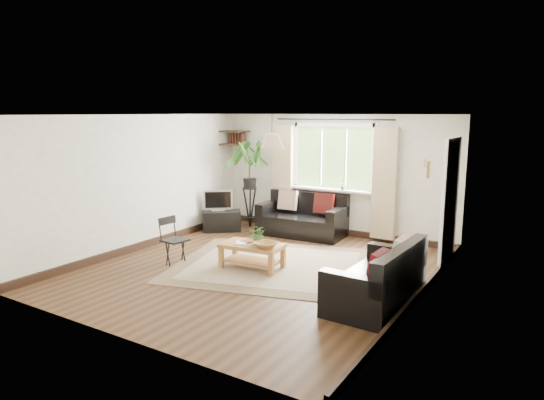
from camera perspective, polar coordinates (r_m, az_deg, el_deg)
The scene contains 24 objects.
floor at distance 7.70m, azimuth -1.58°, elevation -8.17°, with size 5.50×5.50×0.00m, color #321C10.
ceiling at distance 7.30m, azimuth -1.67°, elevation 9.99°, with size 5.50×5.50×0.00m, color white.
wall_back at distance 9.80m, azimuth 7.25°, elevation 2.95°, with size 5.00×0.02×2.40m, color beige.
wall_front at distance 5.38m, azimuth -17.97°, elevation -3.53°, with size 5.00×0.02×2.40m, color beige.
wall_left at distance 9.01m, azimuth -15.04°, elevation 2.04°, with size 0.02×5.50×2.40m, color beige.
wall_right at distance 6.41m, azimuth 17.41°, elevation -1.32°, with size 0.02×5.50×2.40m, color beige.
rug at distance 7.88m, azimuth 0.22°, elevation -7.66°, with size 3.10×2.66×0.02m, color beige.
window at distance 9.72m, azimuth 7.20°, elevation 4.97°, with size 2.50×0.16×2.16m, color white, non-canonical shape.
door at distance 8.08m, azimuth 20.15°, elevation -0.59°, with size 0.06×0.96×2.06m, color silver.
corner_shelf at distance 10.66m, azimuth -4.40°, elevation 7.32°, with size 0.50×0.50×0.34m, color black, non-canonical shape.
pendant_lamp at distance 7.65m, azimuth 0.00°, elevation 7.39°, with size 0.36×0.36×0.54m, color beige, non-canonical shape.
wall_sconce at distance 6.63m, azimuth 17.73°, elevation 3.76°, with size 0.12×0.12×0.28m, color beige, non-canonical shape.
sofa_back at distance 9.70m, azimuth 3.54°, elevation -1.86°, with size 1.70×0.85×0.80m, color black, non-canonical shape.
sofa_right at distance 6.42m, azimuth 12.14°, elevation -8.64°, with size 0.81×1.62×0.76m, color black, non-canonical shape.
coffee_table at distance 7.70m, azimuth -2.35°, elevation -6.61°, with size 0.98×0.53×0.40m, color #955930, non-canonical shape.
table_plant at distance 7.61m, azimuth -1.62°, elevation -4.07°, with size 0.27×0.24×0.30m, color #345C24.
bowl at distance 7.43m, azimuth -0.75°, elevation -5.28°, with size 0.35×0.35×0.09m, color olive.
book_a at distance 7.69m, azimuth -4.31°, elevation -5.04°, with size 0.18×0.24×0.02m, color white.
book_b at distance 7.83m, azimuth -3.25°, elevation -4.74°, with size 0.17×0.23×0.02m, color brown.
tv_stand at distance 10.16m, azimuth -5.92°, elevation -2.44°, with size 0.77×0.43×0.41m, color black.
tv at distance 10.13m, azimuth -6.37°, elevation 0.02°, with size 0.59×0.20×0.45m, color #A5A5AA, non-canonical shape.
palm_stand at distance 10.33m, azimuth -2.64°, elevation 1.86°, with size 0.72×0.72×1.85m, color black, non-canonical shape.
folding_chair at distance 8.04m, azimuth -11.33°, elevation -4.75°, with size 0.39×0.39×0.76m, color black, non-canonical shape.
sill_plant at distance 9.61m, azimuth 8.29°, elevation 1.97°, with size 0.14×0.10×0.27m, color #2D6023.
Camera 1 is at (4.02, -6.10, 2.44)m, focal length 32.00 mm.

